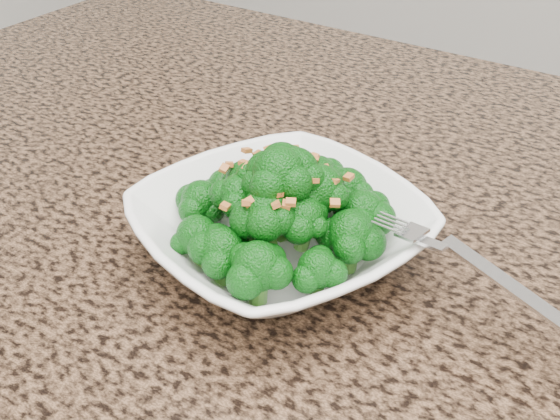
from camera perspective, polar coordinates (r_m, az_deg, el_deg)
The scene contains 5 objects.
granite_counter at distance 0.57m, azimuth 12.94°, elevation -9.27°, with size 1.64×1.04×0.03m, color brown.
bowl at distance 0.58m, azimuth 0.00°, elevation -1.82°, with size 0.23×0.23×0.06m, color white.
broccoli_pile at distance 0.55m, azimuth 0.00°, elevation 3.55°, with size 0.20×0.20×0.07m, color #094F0B, non-canonical shape.
garlic_topping at distance 0.53m, azimuth 0.00°, elevation 7.10°, with size 0.12×0.12×0.01m, color #C26F2F, non-canonical shape.
fork at distance 0.52m, azimuth 12.66°, elevation -2.88°, with size 0.18×0.03×0.01m, color silver, non-canonical shape.
Camera 1 is at (0.12, -0.11, 1.26)m, focal length 45.00 mm.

